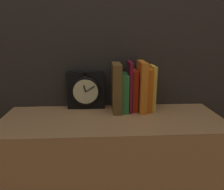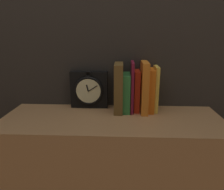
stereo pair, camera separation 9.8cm
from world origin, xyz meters
The scene contains 10 objects.
wall_back centered at (0.00, 0.21, 1.30)m, with size 6.00×0.05×2.60m.
bookshelf centered at (0.00, 0.00, 0.40)m, with size 1.03×0.37×0.79m.
clock centered at (-0.13, 0.15, 0.89)m, with size 0.19×0.06×0.20m.
book_slot0_brown centered at (0.03, 0.10, 0.91)m, with size 0.04×0.15×0.24m.
book_slot1_green centered at (0.07, 0.11, 0.88)m, with size 0.04×0.14×0.19m.
book_slot2_maroon centered at (0.09, 0.11, 0.91)m, with size 0.01×0.13×0.25m.
book_slot3_red centered at (0.12, 0.12, 0.89)m, with size 0.03×0.12×0.20m.
book_slot4_orange centered at (0.15, 0.10, 0.91)m, with size 0.03×0.15×0.25m.
book_slot5_orange centered at (0.19, 0.11, 0.90)m, with size 0.03×0.13×0.21m.
book_slot6_yellow centered at (0.21, 0.12, 0.90)m, with size 0.02×0.11×0.23m.
Camera 2 is at (0.04, -0.94, 1.17)m, focal length 35.00 mm.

